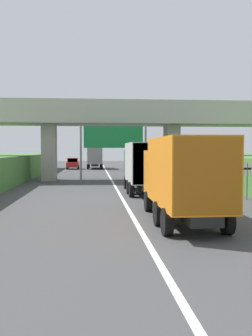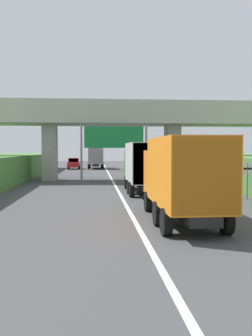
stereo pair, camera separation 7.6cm
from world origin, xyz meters
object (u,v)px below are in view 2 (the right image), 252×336
car_red (74,164)px  truck_orange (182,175)px  truck_white (96,156)px  truck_black (142,157)px  truck_green (144,165)px  overhead_highway_sign (114,141)px  speed_limit_sign (247,175)px

car_red → truck_orange: bearing=-80.9°
truck_white → truck_black: same height
truck_green → truck_black: (3.20, 26.90, 0.00)m
overhead_highway_sign → truck_white: overhead_highway_sign is taller
overhead_highway_sign → truck_green: overhead_highway_sign is taller
overhead_highway_sign → truck_orange: 17.83m
speed_limit_sign → car_red: (-12.40, 36.35, -0.62)m
speed_limit_sign → car_red: 38.41m
overhead_highway_sign → speed_limit_sign: overhead_highway_sign is taller
truck_orange → car_red: 43.39m
speed_limit_sign → truck_orange: truck_orange is taller
overhead_highway_sign → car_red: size_ratio=1.43×
truck_orange → truck_white: size_ratio=1.00×
overhead_highway_sign → car_red: 25.85m
overhead_highway_sign → truck_black: (4.91, 19.70, -1.85)m
truck_orange → car_red: truck_orange is taller
truck_white → truck_black: bearing=-45.7°
overhead_highway_sign → truck_green: size_ratio=0.81×
truck_orange → truck_black: same height
overhead_highway_sign → truck_orange: size_ratio=0.81×
truck_white → truck_black: size_ratio=1.00×
overhead_highway_sign → truck_white: 26.48m
truck_green → truck_white: same height
overhead_highway_sign → car_red: bearing=101.2°
truck_white → car_red: 3.76m
truck_black → truck_orange: bearing=-94.7°
truck_orange → truck_white: same height
overhead_highway_sign → speed_limit_sign: size_ratio=2.64×
truck_orange → truck_white: (-3.47, 44.01, 0.00)m
truck_orange → car_red: bearing=99.1°
truck_orange → speed_limit_sign: bearing=49.5°
speed_limit_sign → truck_green: size_ratio=0.31×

